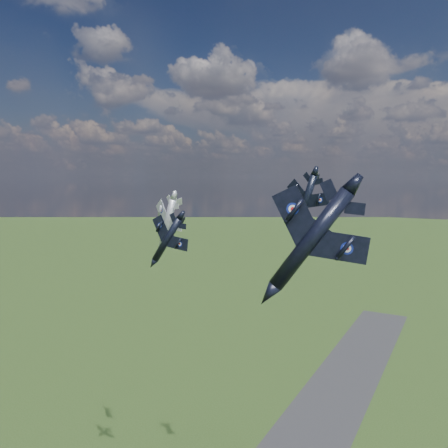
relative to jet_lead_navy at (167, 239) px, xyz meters
The scene contains 4 objects.
jet_lead_navy is the anchor object (origin of this frame).
jet_right_navy 46.39m from the jet_lead_navy, 35.80° to the right, with size 11.47×16.00×3.31m, color black, non-canonical shape.
jet_high_navy 27.48m from the jet_lead_navy, 19.75° to the left, with size 9.70×13.53×2.80m, color black, non-canonical shape.
jet_left_silver 11.87m from the jet_lead_navy, 125.95° to the left, with size 11.77×16.41×3.40m, color #999AA3, non-canonical shape.
Camera 1 is at (44.06, -51.78, 91.36)m, focal length 35.00 mm.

